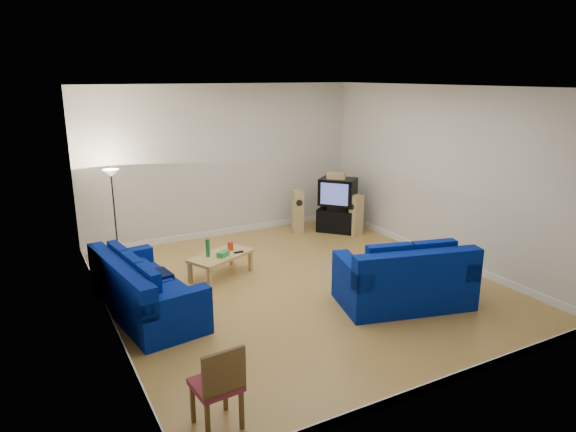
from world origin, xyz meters
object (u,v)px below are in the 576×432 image
tv_stand (337,220)px  television (338,192)px  sofa_loveseat (405,282)px  sofa_three_seat (143,294)px  coffee_table (221,257)px

tv_stand → television: bearing=90.4°
television → sofa_loveseat: bearing=-58.9°
sofa_loveseat → tv_stand: size_ratio=2.58×
sofa_three_seat → television: (4.77, 2.12, 0.58)m
sofa_three_seat → television: size_ratio=2.51×
sofa_three_seat → coffee_table: sofa_three_seat is taller
coffee_table → television: size_ratio=1.33×
sofa_three_seat → sofa_loveseat: (3.55, -1.55, 0.04)m
sofa_three_seat → sofa_loveseat: 3.88m
sofa_three_seat → coffee_table: (1.52, 0.82, 0.03)m
television → sofa_three_seat: bearing=-106.6°
sofa_loveseat → coffee_table: sofa_loveseat is taller
sofa_loveseat → television: television is taller
sofa_loveseat → television: size_ratio=2.28×
sofa_three_seat → sofa_loveseat: size_ratio=1.10×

